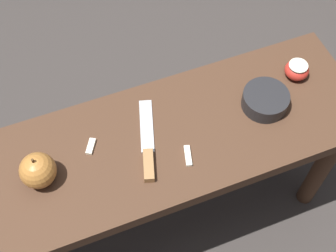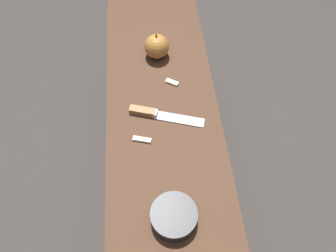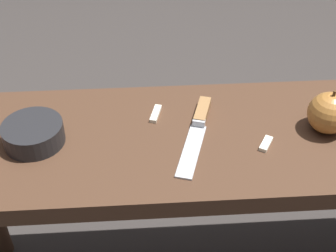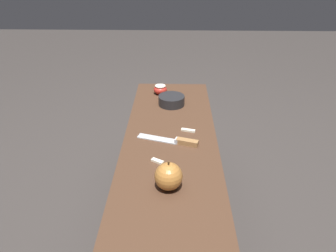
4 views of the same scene
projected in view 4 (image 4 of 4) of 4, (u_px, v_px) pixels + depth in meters
name	position (u px, v px, depth m)	size (l,w,h in m)	color
ground_plane	(170.00, 241.00, 1.43)	(8.00, 8.00, 0.00)	#383330
wooden_bench	(170.00, 163.00, 1.23)	(1.19, 0.35, 0.50)	#472D1E
knife	(177.00, 141.00, 1.20)	(0.10, 0.23, 0.02)	#B7BABF
apple_whole	(170.00, 176.00, 0.96)	(0.08, 0.08, 0.10)	#B27233
apple_cut	(160.00, 89.00, 1.59)	(0.06, 0.06, 0.04)	red
apple_slice_near_knife	(188.00, 130.00, 1.28)	(0.03, 0.06, 0.01)	white
apple_slice_center	(157.00, 161.00, 1.10)	(0.04, 0.04, 0.01)	white
bowl	(171.00, 100.00, 1.48)	(0.12, 0.12, 0.04)	#232326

